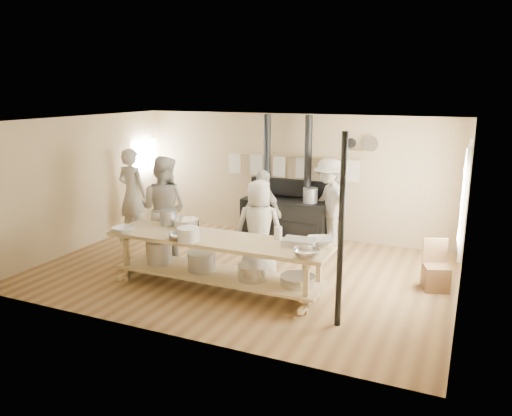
% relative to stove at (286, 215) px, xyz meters
% --- Properties ---
extents(ground, '(7.00, 7.00, 0.00)m').
position_rel_stove_xyz_m(ground, '(0.01, -2.12, -0.52)').
color(ground, brown).
rests_on(ground, ground).
extents(room_shell, '(7.00, 7.00, 7.00)m').
position_rel_stove_xyz_m(room_shell, '(0.01, -2.12, 1.10)').
color(room_shell, tan).
rests_on(room_shell, ground).
extents(window_right, '(0.09, 1.50, 1.65)m').
position_rel_stove_xyz_m(window_right, '(3.48, -1.52, 0.98)').
color(window_right, beige).
rests_on(window_right, ground).
extents(left_opening, '(0.00, 0.90, 0.90)m').
position_rel_stove_xyz_m(left_opening, '(-3.44, -0.12, 1.08)').
color(left_opening, white).
rests_on(left_opening, ground).
extents(stove, '(1.90, 0.75, 2.60)m').
position_rel_stove_xyz_m(stove, '(0.00, 0.00, 0.00)').
color(stove, black).
rests_on(stove, ground).
extents(towel_rail, '(3.00, 0.04, 0.47)m').
position_rel_stove_xyz_m(towel_rail, '(0.01, 0.28, 1.04)').
color(towel_rail, tan).
rests_on(towel_rail, ground).
extents(back_wall_shelf, '(0.63, 0.14, 0.32)m').
position_rel_stove_xyz_m(back_wall_shelf, '(1.47, 0.32, 1.48)').
color(back_wall_shelf, tan).
rests_on(back_wall_shelf, ground).
extents(prep_table, '(3.60, 0.90, 0.85)m').
position_rel_stove_xyz_m(prep_table, '(-0.00, -3.02, -0.00)').
color(prep_table, tan).
rests_on(prep_table, ground).
extents(support_post, '(0.08, 0.08, 2.60)m').
position_rel_stove_xyz_m(support_post, '(2.06, -3.47, 0.78)').
color(support_post, black).
rests_on(support_post, ground).
extents(cook_far_left, '(0.73, 0.50, 1.92)m').
position_rel_stove_xyz_m(cook_far_left, '(-2.97, -1.24, 0.44)').
color(cook_far_left, '#B0AB9B').
rests_on(cook_far_left, ground).
extents(cook_left, '(1.01, 0.82, 1.94)m').
position_rel_stove_xyz_m(cook_left, '(-1.57, -2.15, 0.45)').
color(cook_left, '#B0AB9B').
rests_on(cook_left, ground).
extents(cook_center, '(0.92, 0.72, 1.66)m').
position_rel_stove_xyz_m(cook_center, '(0.35, -2.20, 0.31)').
color(cook_center, '#B0AB9B').
rests_on(cook_center, ground).
extents(cook_right, '(1.02, 0.74, 1.61)m').
position_rel_stove_xyz_m(cook_right, '(-0.09, -0.99, 0.28)').
color(cook_right, '#B0AB9B').
rests_on(cook_right, ground).
extents(cook_by_window, '(1.30, 1.29, 1.80)m').
position_rel_stove_xyz_m(cook_by_window, '(0.98, -0.17, 0.38)').
color(cook_by_window, '#B0AB9B').
rests_on(cook_by_window, ground).
extents(chair, '(0.47, 0.47, 0.80)m').
position_rel_stove_xyz_m(chair, '(3.15, -1.64, -0.28)').
color(chair, '#503520').
rests_on(chair, ground).
extents(bowl_white_a, '(0.41, 0.41, 0.08)m').
position_rel_stove_xyz_m(bowl_white_a, '(-1.54, -3.35, 0.37)').
color(bowl_white_a, white).
rests_on(bowl_white_a, prep_table).
extents(bowl_steel_a, '(0.42, 0.42, 0.09)m').
position_rel_stove_xyz_m(bowl_steel_a, '(-0.51, -3.35, 0.38)').
color(bowl_steel_a, silver).
rests_on(bowl_steel_a, prep_table).
extents(bowl_white_b, '(0.52, 0.52, 0.10)m').
position_rel_stove_xyz_m(bowl_white_b, '(1.56, -2.69, 0.38)').
color(bowl_white_b, white).
rests_on(bowl_white_b, prep_table).
extents(bowl_steel_b, '(0.40, 0.40, 0.12)m').
position_rel_stove_xyz_m(bowl_steel_b, '(1.56, -3.35, 0.39)').
color(bowl_steel_b, silver).
rests_on(bowl_steel_b, prep_table).
extents(roasting_pan, '(0.50, 0.35, 0.11)m').
position_rel_stove_xyz_m(roasting_pan, '(1.30, -2.89, 0.38)').
color(roasting_pan, '#B2B2B7').
rests_on(roasting_pan, prep_table).
extents(mixing_bowl_large, '(0.51, 0.51, 0.14)m').
position_rel_stove_xyz_m(mixing_bowl_large, '(-0.77, -2.69, 0.40)').
color(mixing_bowl_large, silver).
rests_on(mixing_bowl_large, prep_table).
extents(bucket_galv, '(0.35, 0.35, 0.26)m').
position_rel_stove_xyz_m(bucket_galv, '(-1.12, -2.69, 0.46)').
color(bucket_galv, gray).
rests_on(bucket_galv, prep_table).
extents(deep_bowl_enamel, '(0.41, 0.41, 0.21)m').
position_rel_stove_xyz_m(deep_bowl_enamel, '(-0.32, -3.35, 0.43)').
color(deep_bowl_enamel, white).
rests_on(deep_bowl_enamel, prep_table).
extents(pitcher, '(0.13, 0.13, 0.19)m').
position_rel_stove_xyz_m(pitcher, '(0.88, -2.69, 0.43)').
color(pitcher, white).
rests_on(pitcher, prep_table).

